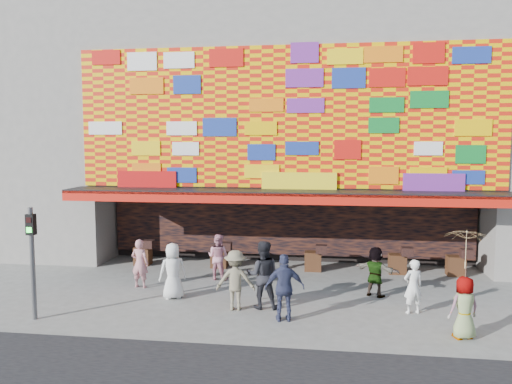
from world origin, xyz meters
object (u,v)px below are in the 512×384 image
at_px(signal_left, 32,250).
at_px(ped_h, 413,286).
at_px(ped_b, 140,263).
at_px(ped_f, 375,272).
at_px(ped_e, 285,288).
at_px(ped_g, 464,308).
at_px(ped_c, 263,275).
at_px(parasol, 467,249).
at_px(ped_i, 218,257).
at_px(ped_a, 173,271).
at_px(ped_d, 236,280).

xyz_separation_m(signal_left, ped_h, (10.03, 1.87, -1.11)).
relative_size(ped_b, ped_f, 1.03).
bearing_deg(signal_left, ped_e, 6.86).
xyz_separation_m(ped_g, ped_h, (-0.90, 1.66, -0.00)).
relative_size(ped_c, parasol, 1.02).
distance_m(ped_c, ped_g, 5.28).
height_order(ped_f, ped_i, ped_i).
bearing_deg(ped_e, ped_c, -63.13).
distance_m(ped_a, ped_i, 2.43).
bearing_deg(parasol, ped_b, 162.07).
distance_m(ped_d, parasol, 6.07).
relative_size(ped_i, parasol, 0.83).
bearing_deg(ped_c, ped_d, 11.98).
bearing_deg(ped_f, ped_a, 40.54).
relative_size(ped_e, ped_h, 1.19).
relative_size(ped_b, ped_e, 0.89).
distance_m(ped_b, ped_h, 8.42).
xyz_separation_m(ped_c, ped_d, (-0.74, -0.23, -0.12)).
height_order(ped_c, ped_e, ped_c).
bearing_deg(ped_e, signal_left, -2.75).
relative_size(ped_d, ped_f, 1.10).
bearing_deg(parasol, ped_f, 119.87).
bearing_deg(ped_c, ped_i, -61.01).
distance_m(signal_left, ped_c, 6.20).
bearing_deg(ped_f, signal_left, 50.26).
distance_m(ped_a, ped_h, 6.92).
height_order(ped_d, ped_e, ped_e).
xyz_separation_m(ped_a, ped_c, (2.77, -0.48, 0.12)).
distance_m(ped_h, parasol, 2.37).
xyz_separation_m(ped_c, ped_i, (-1.88, 2.74, -0.18)).
relative_size(ped_c, ped_f, 1.26).
height_order(ped_e, parasol, parasol).
bearing_deg(ped_b, ped_i, -144.28).
height_order(ped_f, ped_g, ped_f).
relative_size(ped_d, ped_g, 1.12).
xyz_separation_m(ped_a, ped_f, (6.04, 1.07, -0.08)).
distance_m(ped_a, ped_f, 6.14).
distance_m(ped_b, ped_g, 9.69).
relative_size(ped_g, ped_i, 0.96).
bearing_deg(ped_c, ped_f, -160.12).
relative_size(ped_a, ped_d, 1.00).
xyz_separation_m(ped_e, ped_g, (4.35, -0.59, -0.14)).
relative_size(ped_c, ped_d, 1.14).
xyz_separation_m(ped_f, parasol, (1.77, -3.09, 1.41)).
distance_m(ped_d, ped_i, 3.18).
bearing_deg(signal_left, ped_a, 35.49).
height_order(signal_left, ped_c, signal_left).
xyz_separation_m(ped_a, ped_d, (2.04, -0.71, -0.00)).
relative_size(signal_left, ped_a, 1.78).
bearing_deg(ped_f, ped_b, 31.29).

